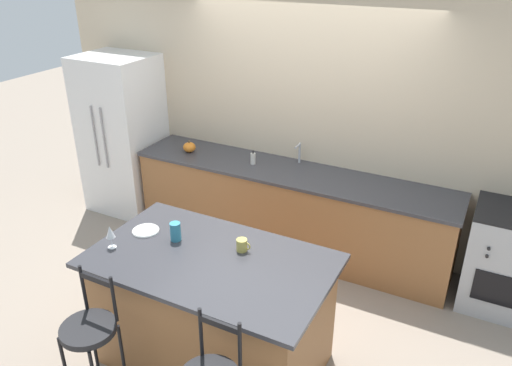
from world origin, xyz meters
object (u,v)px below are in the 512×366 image
object	(u,v)px
wine_glass	(110,232)
pumpkin_decoration	(189,147)
soap_bottle	(253,158)
bar_stool_near	(92,343)
dinner_plate	(146,230)
coffee_mug	(242,245)
refrigerator	(123,135)
oven_range	(512,261)
tumbler_cup	(175,232)

from	to	relation	value
wine_glass	pumpkin_decoration	world-z (taller)	wine_glass
soap_bottle	bar_stool_near	bearing A→B (deg)	-87.52
dinner_plate	wine_glass	bearing A→B (deg)	-104.81
coffee_mug	soap_bottle	distance (m)	1.72
refrigerator	coffee_mug	bearing A→B (deg)	-31.98
dinner_plate	wine_glass	size ratio (longest dim) A/B	1.15
oven_range	coffee_mug	world-z (taller)	coffee_mug
dinner_plate	tumbler_cup	size ratio (longest dim) A/B	1.43
bar_stool_near	dinner_plate	xyz separation A→B (m)	(-0.19, 0.85, 0.36)
dinner_plate	tumbler_cup	xyz separation A→B (m)	(0.28, 0.01, 0.06)
dinner_plate	coffee_mug	xyz separation A→B (m)	(0.80, 0.11, 0.04)
refrigerator	dinner_plate	xyz separation A→B (m)	(1.67, -1.66, 0.03)
soap_bottle	oven_range	bearing A→B (deg)	0.70
dinner_plate	tumbler_cup	world-z (taller)	tumbler_cup
wine_glass	tumbler_cup	world-z (taller)	wine_glass
coffee_mug	pumpkin_decoration	world-z (taller)	coffee_mug
bar_stool_near	soap_bottle	world-z (taller)	bar_stool_near
tumbler_cup	pumpkin_decoration	bearing A→B (deg)	121.20
refrigerator	wine_glass	distance (m)	2.52
pumpkin_decoration	wine_glass	bearing A→B (deg)	-72.05
tumbler_cup	soap_bottle	world-z (taller)	tumbler_cup
soap_bottle	dinner_plate	bearing A→B (deg)	-92.63
pumpkin_decoration	tumbler_cup	bearing A→B (deg)	-58.80
dinner_plate	soap_bottle	distance (m)	1.67
coffee_mug	tumbler_cup	distance (m)	0.53
tumbler_cup	soap_bottle	xyz separation A→B (m)	(-0.21, 1.66, -0.06)
wine_glass	coffee_mug	bearing A→B (deg)	24.94
bar_stool_near	dinner_plate	size ratio (longest dim) A/B	5.23
wine_glass	refrigerator	bearing A→B (deg)	129.13
wine_glass	bar_stool_near	bearing A→B (deg)	-64.58
wine_glass	coffee_mug	xyz separation A→B (m)	(0.88, 0.41, -0.08)
coffee_mug	tumbler_cup	world-z (taller)	tumbler_cup
refrigerator	oven_range	bearing A→B (deg)	0.62
pumpkin_decoration	soap_bottle	bearing A→B (deg)	1.99
oven_range	soap_bottle	xyz separation A→B (m)	(-2.57, -0.03, 0.49)
bar_stool_near	tumbler_cup	world-z (taller)	same
dinner_plate	coffee_mug	distance (m)	0.81
pumpkin_decoration	bar_stool_near	bearing A→B (deg)	-70.32
bar_stool_near	wine_glass	size ratio (longest dim) A/B	6.03
bar_stool_near	coffee_mug	distance (m)	1.21
coffee_mug	dinner_plate	bearing A→B (deg)	-171.91
coffee_mug	pumpkin_decoration	distance (m)	2.15
oven_range	soap_bottle	distance (m)	2.61
wine_glass	coffee_mug	size ratio (longest dim) A/B	1.62
refrigerator	dinner_plate	size ratio (longest dim) A/B	8.90
oven_range	pumpkin_decoration	distance (m)	3.39
oven_range	tumbler_cup	xyz separation A→B (m)	(-2.36, -1.69, 0.56)
refrigerator	oven_range	distance (m)	4.34
coffee_mug	tumbler_cup	bearing A→B (deg)	-168.56
wine_glass	coffee_mug	distance (m)	0.98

